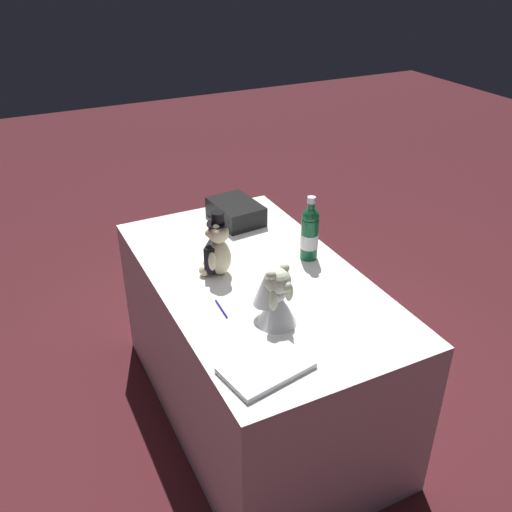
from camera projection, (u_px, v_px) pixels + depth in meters
name	position (u px, v px, depth m)	size (l,w,h in m)	color
ground_plane	(256.00, 406.00, 2.83)	(12.00, 12.00, 0.00)	#47191E
reception_table	(256.00, 346.00, 2.64)	(1.51, 0.85, 0.78)	white
teddy_bear_groom	(217.00, 250.00, 2.41)	(0.14, 0.14, 0.29)	beige
teddy_bear_bride	(275.00, 297.00, 2.10)	(0.21, 0.17, 0.25)	white
champagne_bottle	(310.00, 233.00, 2.52)	(0.08, 0.08, 0.30)	#10532C
signing_pen	(222.00, 309.00, 2.22)	(0.13, 0.01, 0.01)	navy
gift_case_black	(236.00, 212.00, 2.89)	(0.31, 0.23, 0.10)	black
guestbook	(266.00, 368.00, 1.91)	(0.19, 0.30, 0.02)	white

